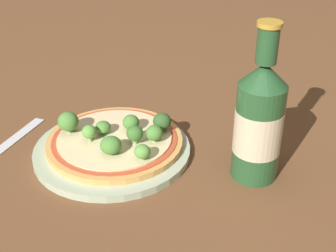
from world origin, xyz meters
name	(u,v)px	position (x,y,z in m)	size (l,w,h in m)	color
ground_plane	(127,149)	(0.00, 0.00, 0.00)	(3.00, 3.00, 0.00)	brown
plate	(112,150)	(-0.02, -0.02, 0.01)	(0.25, 0.25, 0.01)	#A3B293
pizza	(115,141)	(-0.02, -0.01, 0.02)	(0.22, 0.22, 0.01)	tan
broccoli_floret_0	(110,145)	(0.00, -0.05, 0.04)	(0.03, 0.03, 0.03)	#7A9E5B
broccoli_floret_1	(89,132)	(-0.05, -0.03, 0.04)	(0.02, 0.02, 0.03)	#7A9E5B
broccoli_floret_2	(128,122)	(0.00, 0.02, 0.04)	(0.03, 0.03, 0.03)	#7A9E5B
broccoli_floret_3	(154,133)	(0.05, 0.00, 0.04)	(0.03, 0.03, 0.03)	#7A9E5B
broccoli_floret_4	(142,152)	(0.05, -0.05, 0.04)	(0.02, 0.02, 0.02)	#7A9E5B
broccoli_floret_5	(68,122)	(-0.09, -0.02, 0.05)	(0.03, 0.03, 0.04)	#7A9E5B
broccoli_floret_6	(135,134)	(0.02, -0.02, 0.04)	(0.03, 0.03, 0.03)	#7A9E5B
broccoli_floret_7	(162,121)	(0.05, 0.04, 0.04)	(0.03, 0.03, 0.03)	#7A9E5B
broccoli_floret_8	(103,127)	(-0.04, -0.01, 0.04)	(0.02, 0.02, 0.02)	#7A9E5B
beer_bottle	(259,121)	(0.20, 0.01, 0.09)	(0.07, 0.07, 0.23)	#234C28
fork	(7,144)	(-0.19, -0.06, 0.00)	(0.02, 0.18, 0.00)	silver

